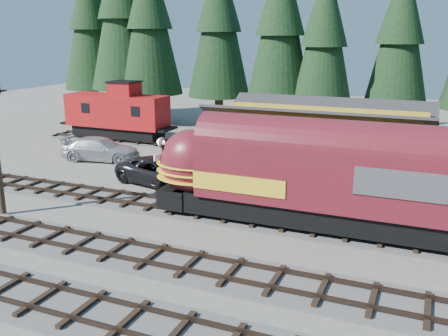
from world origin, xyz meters
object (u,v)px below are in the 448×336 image
at_px(depot, 320,142).
at_px(locomotive, 291,179).
at_px(caboose, 117,113).
at_px(pickup_truck_b, 101,149).
at_px(pickup_truck_a, 161,172).

xyz_separation_m(depot, locomotive, (0.07, -6.50, -0.55)).
xyz_separation_m(depot, caboose, (-19.62, 7.50, -0.54)).
relative_size(depot, caboose, 1.37).
bearing_deg(pickup_truck_b, pickup_truck_a, -128.31).
relative_size(depot, locomotive, 0.85).
xyz_separation_m(locomotive, caboose, (-19.68, 14.00, 0.01)).
relative_size(caboose, pickup_truck_a, 1.54).
relative_size(locomotive, pickup_truck_b, 2.55).
height_order(depot, locomotive, depot).
distance_m(caboose, pickup_truck_b, 7.51).
bearing_deg(depot, locomotive, -89.40).
bearing_deg(pickup_truck_a, caboose, 58.28).
xyz_separation_m(locomotive, pickup_truck_b, (-16.65, 7.31, -1.56)).
xyz_separation_m(depot, pickup_truck_b, (-16.58, 0.81, -2.10)).
distance_m(caboose, pickup_truck_a, 14.77).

